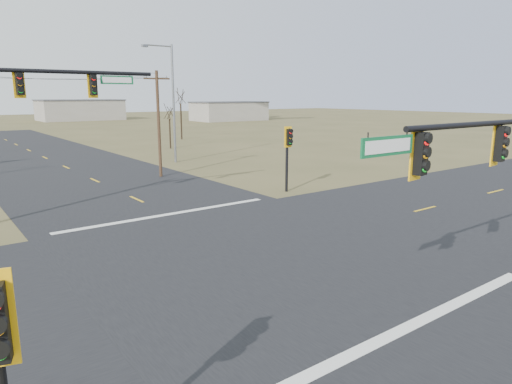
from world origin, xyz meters
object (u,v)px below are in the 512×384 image
(utility_pole_near, at_px, (159,122))
(streetlight_a, at_px, (171,98))
(bare_tree_d, at_px, (180,96))
(mast_arm_far, at_px, (17,106))
(mast_arm_near, at_px, (497,157))
(bare_tree_c, at_px, (169,111))
(pedestal_signal_ne, at_px, (288,144))

(utility_pole_near, bearing_deg, streetlight_a, 56.24)
(bare_tree_d, bearing_deg, mast_arm_far, -127.60)
(bare_tree_d, bearing_deg, streetlight_a, -119.55)
(mast_arm_near, distance_m, bare_tree_c, 45.04)
(bare_tree_d, bearing_deg, bare_tree_c, -124.19)
(utility_pole_near, height_order, streetlight_a, streetlight_a)
(bare_tree_c, bearing_deg, streetlight_a, -115.04)
(pedestal_signal_ne, height_order, utility_pole_near, utility_pole_near)
(pedestal_signal_ne, bearing_deg, bare_tree_d, 79.68)
(mast_arm_near, height_order, utility_pole_near, utility_pole_near)
(mast_arm_near, distance_m, utility_pole_near, 26.26)
(bare_tree_d, bearing_deg, pedestal_signal_ne, -107.52)
(pedestal_signal_ne, bearing_deg, streetlight_a, 96.85)
(streetlight_a, relative_size, bare_tree_c, 1.91)
(mast_arm_far, bearing_deg, bare_tree_d, 42.47)
(utility_pole_near, relative_size, bare_tree_c, 1.43)
(mast_arm_far, height_order, bare_tree_c, mast_arm_far)
(utility_pole_near, distance_m, bare_tree_c, 19.90)
(mast_arm_near, relative_size, mast_arm_far, 1.04)
(bare_tree_c, bearing_deg, mast_arm_near, -103.85)
(mast_arm_near, bearing_deg, bare_tree_c, 69.68)
(mast_arm_near, relative_size, streetlight_a, 0.95)
(utility_pole_near, xyz_separation_m, streetlight_a, (4.35, 6.50, 1.82))
(mast_arm_far, distance_m, streetlight_a, 21.09)
(mast_arm_far, xyz_separation_m, bare_tree_d, (27.11, 35.21, 0.51))
(mast_arm_near, relative_size, pedestal_signal_ne, 2.39)
(mast_arm_near, height_order, pedestal_signal_ne, mast_arm_near)
(mast_arm_far, distance_m, utility_pole_near, 13.66)
(mast_arm_far, height_order, utility_pole_near, utility_pole_near)
(pedestal_signal_ne, xyz_separation_m, streetlight_a, (0.10, 16.83, 2.91))
(mast_arm_near, xyz_separation_m, bare_tree_c, (10.78, 43.73, 0.01))
(mast_arm_far, height_order, pedestal_signal_ne, mast_arm_far)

